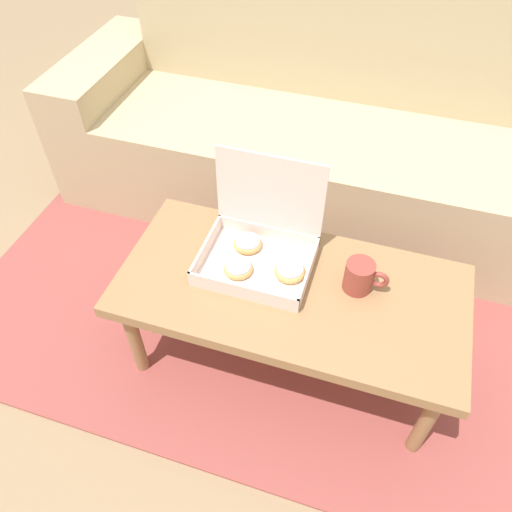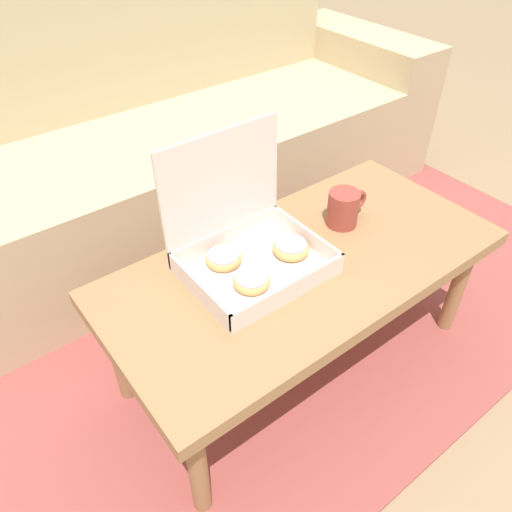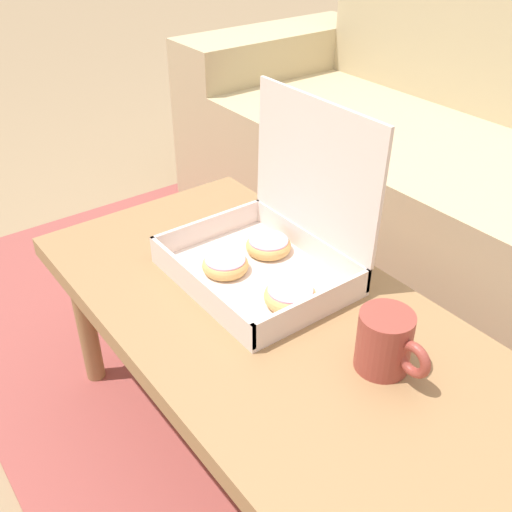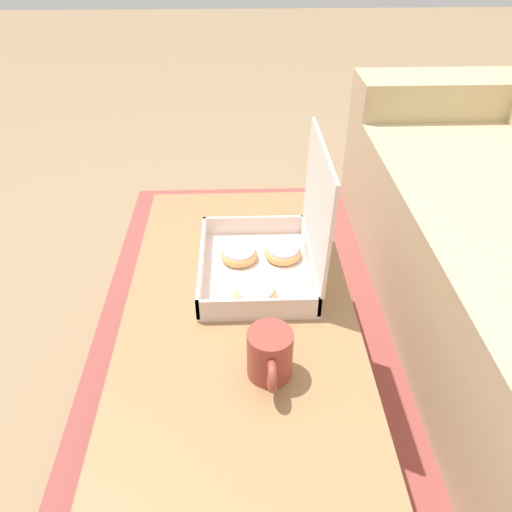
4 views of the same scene
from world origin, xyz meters
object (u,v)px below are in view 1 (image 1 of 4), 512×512
couch (345,143)px  coffee_mug (360,276)px  coffee_table (290,295)px  pastry_box (261,245)px

couch → coffee_mug: (0.19, -0.85, 0.13)m
coffee_table → couch: bearing=90.0°
pastry_box → coffee_mug: bearing=-4.0°
coffee_table → pastry_box: size_ratio=3.10×
pastry_box → coffee_table: bearing=-33.1°
coffee_mug → couch: bearing=102.7°
couch → coffee_mug: bearing=-77.3°
couch → coffee_table: couch is taller
couch → coffee_table: bearing=-90.0°
coffee_table → coffee_mug: (0.19, 0.06, 0.09)m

